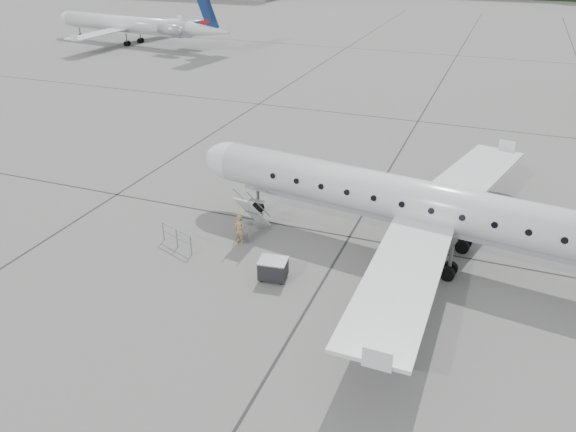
% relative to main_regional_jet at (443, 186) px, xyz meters
% --- Properties ---
extents(ground, '(320.00, 320.00, 0.00)m').
position_rel_main_regional_jet_xyz_m(ground, '(0.05, -6.81, -3.78)').
color(ground, slate).
rests_on(ground, ground).
extents(main_regional_jet, '(32.18, 25.16, 7.57)m').
position_rel_main_regional_jet_xyz_m(main_regional_jet, '(0.00, 0.00, 0.00)').
color(main_regional_jet, silver).
rests_on(main_regional_jet, ground).
extents(airstair, '(1.14, 2.21, 2.37)m').
position_rel_main_regional_jet_xyz_m(airstair, '(-9.12, -0.90, -2.60)').
color(airstair, silver).
rests_on(airstair, ground).
extents(passenger, '(0.64, 0.49, 1.59)m').
position_rel_main_regional_jet_xyz_m(passenger, '(-9.29, -2.09, -2.99)').
color(passenger, '#9B7B54').
rests_on(passenger, ground).
extents(safety_railing, '(2.08, 0.86, 1.00)m').
position_rel_main_regional_jet_xyz_m(safety_railing, '(-12.02, -3.57, -3.28)').
color(safety_railing, gray).
rests_on(safety_railing, ground).
extents(baggage_cart, '(1.32, 1.12, 1.05)m').
position_rel_main_regional_jet_xyz_m(baggage_cart, '(-6.50, -4.48, -3.26)').
color(baggage_cart, '#232326').
rests_on(baggage_cart, ground).
extents(bg_regional_left, '(30.43, 23.79, 7.32)m').
position_rel_main_regional_jet_xyz_m(bg_regional_left, '(-47.76, 42.71, -0.12)').
color(bg_regional_left, silver).
rests_on(bg_regional_left, ground).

